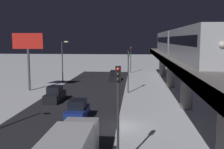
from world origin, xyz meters
TOP-DOWN VIEW (x-y plane):
  - ground_plane at (0.00, 0.00)m, footprint 240.00×240.00m
  - avenue_asphalt at (5.69, 0.00)m, footprint 11.00×84.30m
  - elevated_railway at (-7.24, -0.00)m, footprint 5.00×84.30m
  - subway_train at (-7.34, -13.42)m, footprint 2.94×36.87m
  - sedan_black at (2.49, -27.60)m, footprint 1.91×4.75m
  - sedan_blue at (4.29, -1.95)m, footprint 1.80×4.30m
  - sedan_black_2 at (8.89, -9.58)m, footprint 1.80×4.63m
  - traffic_light_near at (-0.41, 8.39)m, footprint 0.32×0.44m
  - traffic_light_mid at (-0.41, -15.85)m, footprint 0.32×0.44m
  - traffic_light_far at (-0.41, -40.09)m, footprint 0.32×0.44m
  - commercial_billboard at (15.03, -16.54)m, footprint 4.80×0.36m
  - street_lamp_far at (11.77, -25.00)m, footprint 1.35×0.44m

SIDE VIEW (x-z plane):
  - ground_plane at x=0.00m, z-range 0.00..0.00m
  - avenue_asphalt at x=5.69m, z-range 0.00..0.01m
  - sedan_black at x=2.49m, z-range -0.20..1.77m
  - sedan_black_2 at x=8.89m, z-range -0.19..1.78m
  - sedan_blue at x=4.29m, z-range -0.19..1.78m
  - traffic_light_near at x=-0.41m, z-range 1.00..7.40m
  - traffic_light_mid at x=-0.41m, z-range 1.00..7.40m
  - traffic_light_far at x=-0.41m, z-range 1.00..7.40m
  - street_lamp_far at x=11.77m, z-range 0.99..8.64m
  - elevated_railway at x=-7.24m, z-range 2.07..7.81m
  - commercial_billboard at x=15.03m, z-range 2.38..11.28m
  - subway_train at x=-7.34m, z-range 5.83..9.23m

